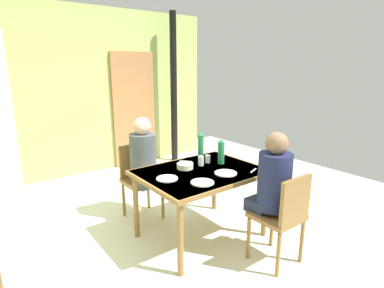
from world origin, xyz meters
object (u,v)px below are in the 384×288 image
object	(u,v)px
water_bottle_green_near	(201,146)
person_near_diner	(273,180)
chair_far_diner	(139,176)
person_far_diner	(144,156)
serving_bowl_center	(185,166)
chair_near_diner	(284,214)
dining_table	(201,178)
water_bottle_green_far	(221,152)

from	to	relation	value
water_bottle_green_near	person_near_diner	bearing A→B (deg)	-89.18
chair_far_diner	water_bottle_green_near	xyz separation A→B (m)	(0.54, -0.49, 0.39)
person_far_diner	water_bottle_green_near	distance (m)	0.66
person_far_diner	serving_bowl_center	distance (m)	0.57
chair_far_diner	person_far_diner	size ratio (longest dim) A/B	1.13
chair_near_diner	chair_far_diner	bearing A→B (deg)	108.59
person_near_diner	serving_bowl_center	xyz separation A→B (m)	(-0.37, 0.84, -0.02)
chair_near_diner	person_near_diner	size ratio (longest dim) A/B	1.13
chair_far_diner	water_bottle_green_near	distance (m)	0.83
dining_table	chair_far_diner	xyz separation A→B (m)	(-0.28, 0.82, -0.16)
chair_near_diner	serving_bowl_center	world-z (taller)	chair_near_diner
dining_table	person_far_diner	distance (m)	0.75
dining_table	person_far_diner	world-z (taller)	person_far_diner
dining_table	water_bottle_green_far	size ratio (longest dim) A/B	4.39
dining_table	person_near_diner	bearing A→B (deg)	-68.02
chair_far_diner	person_far_diner	xyz separation A→B (m)	(-0.00, -0.14, 0.28)
chair_near_diner	water_bottle_green_near	distance (m)	1.22
chair_far_diner	person_far_diner	world-z (taller)	person_far_diner
dining_table	person_far_diner	xyz separation A→B (m)	(-0.28, 0.69, 0.12)
chair_far_diner	water_bottle_green_near	size ratio (longest dim) A/B	2.76
chair_near_diner	water_bottle_green_far	bearing A→B (deg)	87.16
person_far_diner	water_bottle_green_near	xyz separation A→B (m)	(0.54, -0.36, 0.10)
water_bottle_green_far	serving_bowl_center	bearing A→B (deg)	166.04
chair_far_diner	water_bottle_green_far	size ratio (longest dim) A/B	3.10
chair_far_diner	water_bottle_green_near	world-z (taller)	water_bottle_green_near
person_far_diner	serving_bowl_center	bearing A→B (deg)	109.37
person_near_diner	water_bottle_green_near	world-z (taller)	person_near_diner
dining_table	chair_near_diner	bearing A→B (deg)	-71.38
dining_table	chair_near_diner	distance (m)	0.88
water_bottle_green_near	water_bottle_green_far	xyz separation A→B (m)	(0.06, -0.28, -0.02)
chair_far_diner	water_bottle_green_far	distance (m)	1.04
chair_near_diner	person_far_diner	xyz separation A→B (m)	(-0.55, 1.51, 0.28)
water_bottle_green_near	serving_bowl_center	xyz separation A→B (m)	(-0.35, -0.18, -0.12)
person_near_diner	person_far_diner	distance (m)	1.48
dining_table	serving_bowl_center	size ratio (longest dim) A/B	7.24
person_far_diner	water_bottle_green_far	xyz separation A→B (m)	(0.60, -0.64, 0.09)
dining_table	water_bottle_green_near	bearing A→B (deg)	51.44
dining_table	person_far_diner	bearing A→B (deg)	111.92
water_bottle_green_near	serving_bowl_center	world-z (taller)	water_bottle_green_near
person_near_diner	serving_bowl_center	bearing A→B (deg)	113.54
water_bottle_green_far	chair_near_diner	bearing A→B (deg)	-92.84
person_near_diner	chair_near_diner	bearing A→B (deg)	-90.00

